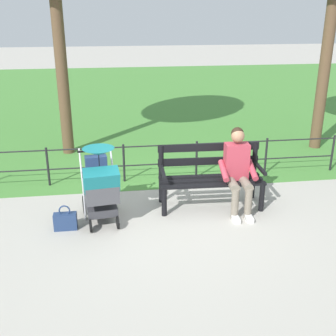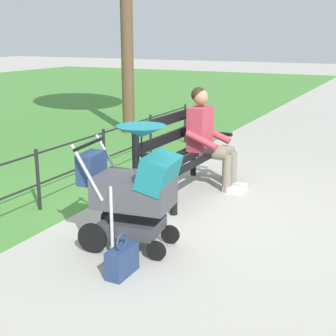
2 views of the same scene
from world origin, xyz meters
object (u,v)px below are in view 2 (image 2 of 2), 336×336
(stroller, at_px, (135,186))
(handbag, at_px, (122,260))
(park_bench, at_px, (180,151))
(person_on_bench, at_px, (208,135))

(stroller, bearing_deg, handbag, 18.23)
(park_bench, xyz_separation_m, person_on_bench, (-0.37, 0.22, 0.15))
(park_bench, xyz_separation_m, stroller, (1.69, 0.34, 0.07))
(handbag, bearing_deg, park_bench, -166.88)
(stroller, distance_m, handbag, 0.71)
(park_bench, height_order, stroller, stroller)
(stroller, bearing_deg, person_on_bench, -176.62)
(park_bench, distance_m, handbag, 2.29)
(park_bench, relative_size, handbag, 4.37)
(person_on_bench, height_order, stroller, person_on_bench)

